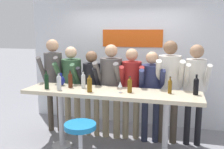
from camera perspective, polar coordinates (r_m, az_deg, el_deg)
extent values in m
cube|color=silver|center=(5.39, 3.87, 3.07)|extent=(4.46, 0.10, 2.72)
cube|color=#DB5114|center=(5.28, 4.60, 8.25)|extent=(1.27, 0.02, 0.36)
cube|color=beige|center=(4.02, -0.37, -4.18)|extent=(2.86, 0.67, 0.06)
cylinder|color=#B2B2B7|center=(4.47, -11.53, -9.65)|extent=(0.09, 0.09, 1.00)
cylinder|color=#B2B2B7|center=(4.67, -11.30, -15.56)|extent=(0.36, 0.36, 0.02)
cylinder|color=#B2B2B7|center=(4.04, 12.10, -11.86)|extent=(0.09, 0.09, 1.00)
cylinder|color=#1972B2|center=(3.53, -7.29, -11.63)|extent=(0.44, 0.44, 0.07)
cylinder|color=#473D33|center=(5.23, -13.88, -7.72)|extent=(0.11, 0.11, 0.89)
cylinder|color=#473D33|center=(5.17, -11.88, -7.84)|extent=(0.11, 0.11, 0.89)
cylinder|color=#514C4C|center=(5.02, -13.24, 0.89)|extent=(0.40, 0.40, 0.70)
sphere|color=tan|center=(4.97, -13.47, 6.47)|extent=(0.24, 0.24, 0.24)
cylinder|color=#514C4C|center=(4.91, -15.72, 1.17)|extent=(0.15, 0.42, 0.54)
cylinder|color=#514C4C|center=(4.80, -12.06, 1.13)|extent=(0.15, 0.42, 0.54)
cylinder|color=gray|center=(5.07, -10.01, -8.55)|extent=(0.12, 0.12, 0.82)
cylinder|color=gray|center=(4.98, -7.91, -8.82)|extent=(0.12, 0.12, 0.82)
cylinder|color=#335638|center=(4.84, -9.21, -0.37)|extent=(0.38, 0.38, 0.65)
sphere|color=#D6AD89|center=(4.77, -9.36, 5.00)|extent=(0.22, 0.22, 0.22)
cylinder|color=#335638|center=(4.77, -11.96, -0.03)|extent=(0.10, 0.39, 0.51)
cylinder|color=#335638|center=(4.61, -8.16, -0.27)|extent=(0.10, 0.39, 0.51)
cylinder|color=gray|center=(4.92, -5.52, -9.24)|extent=(0.10, 0.10, 0.79)
cylinder|color=gray|center=(4.86, -3.54, -9.44)|extent=(0.10, 0.10, 0.79)
cylinder|color=black|center=(4.70, -4.65, -1.20)|extent=(0.32, 0.32, 0.62)
sphere|color=brown|center=(4.64, -4.73, 4.09)|extent=(0.21, 0.21, 0.21)
cylinder|color=black|center=(4.60, -7.07, -0.91)|extent=(0.08, 0.37, 0.48)
cylinder|color=black|center=(4.50, -3.46, -1.10)|extent=(0.08, 0.37, 0.48)
cylinder|color=gray|center=(4.81, -1.44, -9.28)|extent=(0.13, 0.13, 0.85)
cylinder|color=gray|center=(4.74, 1.08, -9.56)|extent=(0.13, 0.13, 0.85)
cylinder|color=#514C4C|center=(4.57, -0.19, -0.42)|extent=(0.42, 0.42, 0.67)
sphere|color=tan|center=(4.51, -0.20, 5.44)|extent=(0.23, 0.23, 0.23)
cylinder|color=#514C4C|center=(4.48, -3.15, -0.04)|extent=(0.12, 0.41, 0.52)
cylinder|color=#514C4C|center=(4.36, 1.48, -0.31)|extent=(0.12, 0.41, 0.52)
cylinder|color=gray|center=(4.75, 3.13, -9.76)|extent=(0.11, 0.11, 0.81)
cylinder|color=gray|center=(4.75, 5.55, -9.79)|extent=(0.11, 0.11, 0.81)
cylinder|color=maroon|center=(4.55, 4.46, -1.10)|extent=(0.42, 0.42, 0.64)
sphere|color=tan|center=(4.48, 4.54, 4.54)|extent=(0.22, 0.22, 0.22)
cylinder|color=maroon|center=(4.39, 2.25, -0.88)|extent=(0.16, 0.39, 0.50)
cylinder|color=maroon|center=(4.39, 6.70, -0.94)|extent=(0.16, 0.39, 0.50)
cylinder|color=#23283D|center=(4.66, 7.47, -10.37)|extent=(0.12, 0.12, 0.79)
cylinder|color=#23283D|center=(4.66, 9.97, -10.41)|extent=(0.12, 0.12, 0.79)
cylinder|color=#23284C|center=(4.46, 8.97, -1.80)|extent=(0.41, 0.41, 0.63)
sphere|color=tan|center=(4.39, 9.13, 3.80)|extent=(0.22, 0.22, 0.22)
cylinder|color=#23284C|center=(4.30, 6.76, -1.59)|extent=(0.14, 0.39, 0.49)
cylinder|color=#23284C|center=(4.31, 11.35, -1.68)|extent=(0.14, 0.39, 0.49)
cylinder|color=#473D33|center=(4.67, 11.24, -9.83)|extent=(0.13, 0.13, 0.89)
cylinder|color=#473D33|center=(4.68, 13.91, -9.90)|extent=(0.13, 0.13, 0.89)
cylinder|color=beige|center=(4.47, 12.97, -0.25)|extent=(0.42, 0.42, 0.70)
sphere|color=brown|center=(4.41, 13.22, 6.02)|extent=(0.24, 0.24, 0.24)
cylinder|color=beige|center=(4.29, 10.58, 0.09)|extent=(0.12, 0.42, 0.54)
cylinder|color=beige|center=(4.30, 15.54, -0.08)|extent=(0.12, 0.42, 0.54)
cylinder|color=black|center=(4.68, 16.82, -10.21)|extent=(0.11, 0.11, 0.86)
cylinder|color=black|center=(4.70, 19.11, -10.24)|extent=(0.11, 0.11, 0.86)
cylinder|color=beige|center=(4.49, 18.50, -0.98)|extent=(0.36, 0.36, 0.68)
sphere|color=#9E7556|center=(4.43, 18.85, 5.04)|extent=(0.23, 0.23, 0.23)
cylinder|color=beige|center=(4.30, 16.71, -0.69)|extent=(0.11, 0.40, 0.52)
cylinder|color=beige|center=(4.34, 20.91, -0.83)|extent=(0.11, 0.40, 0.52)
cylinder|color=#B7BCC1|center=(4.20, -6.58, -1.73)|extent=(0.07, 0.07, 0.21)
sphere|color=#B7BCC1|center=(4.18, -6.61, -0.34)|extent=(0.07, 0.07, 0.07)
cylinder|color=#B7BCC1|center=(4.18, -6.62, 0.15)|extent=(0.03, 0.03, 0.07)
cylinder|color=black|center=(4.17, -6.63, 0.75)|extent=(0.03, 0.03, 0.02)
cylinder|color=black|center=(4.26, -14.73, -1.75)|extent=(0.07, 0.07, 0.22)
sphere|color=black|center=(4.24, -14.79, -0.30)|extent=(0.07, 0.07, 0.07)
cylinder|color=black|center=(4.24, -14.82, 0.22)|extent=(0.03, 0.03, 0.08)
cylinder|color=black|center=(4.23, -14.84, 0.84)|extent=(0.03, 0.03, 0.02)
cylinder|color=#B7BCC1|center=(4.13, -12.02, -2.12)|extent=(0.07, 0.07, 0.21)
sphere|color=#B7BCC1|center=(4.11, -12.08, -0.72)|extent=(0.07, 0.07, 0.07)
cylinder|color=#B7BCC1|center=(4.10, -12.10, -0.22)|extent=(0.03, 0.03, 0.07)
cylinder|color=black|center=(4.09, -12.12, 0.38)|extent=(0.03, 0.03, 0.02)
cylinder|color=#4C1E0F|center=(4.27, -9.50, -1.59)|extent=(0.08, 0.08, 0.21)
sphere|color=#4C1E0F|center=(4.25, -9.54, -0.21)|extent=(0.08, 0.08, 0.08)
cylinder|color=#4C1E0F|center=(4.25, -9.55, 0.28)|extent=(0.03, 0.03, 0.07)
cylinder|color=black|center=(4.24, -9.57, 0.87)|extent=(0.03, 0.03, 0.02)
cylinder|color=brown|center=(3.94, 13.08, -2.91)|extent=(0.06, 0.06, 0.18)
sphere|color=brown|center=(3.92, 13.14, -1.60)|extent=(0.06, 0.06, 0.06)
cylinder|color=brown|center=(3.91, 13.16, -1.13)|extent=(0.02, 0.02, 0.07)
cylinder|color=black|center=(3.90, 13.18, -0.57)|extent=(0.03, 0.03, 0.01)
cylinder|color=brown|center=(3.93, -5.16, -2.60)|extent=(0.08, 0.08, 0.20)
sphere|color=brown|center=(3.91, -5.18, -1.18)|extent=(0.08, 0.08, 0.08)
cylinder|color=brown|center=(3.91, -5.19, -0.68)|extent=(0.03, 0.03, 0.07)
cylinder|color=black|center=(3.90, -5.20, -0.07)|extent=(0.03, 0.03, 0.01)
cylinder|color=brown|center=(3.90, 4.08, -2.83)|extent=(0.08, 0.08, 0.18)
sphere|color=brown|center=(3.88, 4.09, -1.54)|extent=(0.08, 0.08, 0.08)
cylinder|color=brown|center=(3.87, 4.10, -1.09)|extent=(0.03, 0.03, 0.06)
cylinder|color=black|center=(3.87, 4.11, -0.53)|extent=(0.03, 0.03, 0.01)
cylinder|color=black|center=(3.96, 18.63, -2.87)|extent=(0.08, 0.08, 0.22)
sphere|color=black|center=(3.94, 18.72, -1.32)|extent=(0.08, 0.08, 0.08)
cylinder|color=black|center=(3.93, 18.75, -0.77)|extent=(0.03, 0.03, 0.08)
cylinder|color=black|center=(3.92, 18.79, -0.10)|extent=(0.03, 0.03, 0.02)
cylinder|color=silver|center=(3.91, 1.88, -4.09)|extent=(0.06, 0.06, 0.01)
cylinder|color=silver|center=(3.90, 1.88, -3.47)|extent=(0.01, 0.01, 0.08)
cone|color=silver|center=(3.88, 1.89, -2.25)|extent=(0.07, 0.07, 0.09)
ellipsoid|color=navy|center=(4.47, -11.53, -1.40)|extent=(0.13, 0.13, 0.17)
cylinder|color=navy|center=(4.45, -11.58, -0.01)|extent=(0.04, 0.04, 0.05)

